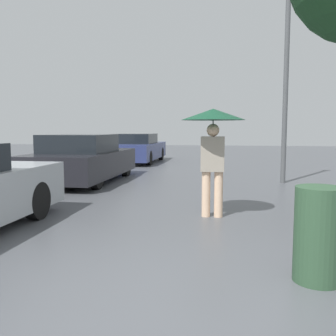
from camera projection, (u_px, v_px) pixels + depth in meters
The scene contains 6 objects.
ground_plane at pixel (163, 309), 2.98m from camera, with size 60.00×60.00×0.00m, color #4C4F54.
pedestrian at pixel (213, 130), 5.96m from camera, with size 1.02×1.02×1.75m.
parked_car_middle at pixel (82, 160), 10.19m from camera, with size 1.90×4.18×1.28m.
parked_car_farthest at pixel (137, 149), 16.07m from camera, with size 1.78×4.33×1.23m.
street_lamp at pixel (286, 70), 9.65m from camera, with size 0.28×0.28×5.00m.
trash_bin at pixel (319, 235), 3.47m from camera, with size 0.45×0.45×0.90m.
Camera 1 is at (0.49, -2.80, 1.42)m, focal length 40.00 mm.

